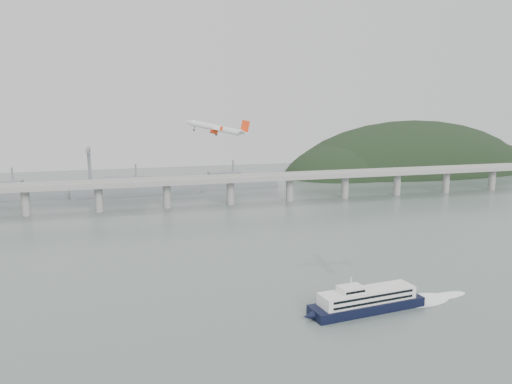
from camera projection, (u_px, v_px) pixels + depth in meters
name	position (u px, v px, depth m)	size (l,w,h in m)	color
ground	(293.00, 302.00, 203.35)	(900.00, 900.00, 0.00)	#576561
bridge	(204.00, 184.00, 389.26)	(800.00, 22.00, 23.90)	gray
headland	(421.00, 187.00, 597.67)	(365.00, 155.00, 156.00)	black
distant_fleet	(6.00, 193.00, 411.33)	(453.00, 60.90, 40.00)	slate
ferry	(367.00, 301.00, 194.25)	(77.66, 19.25, 14.65)	black
airliner	(217.00, 128.00, 252.92)	(33.08, 30.25, 9.51)	silver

